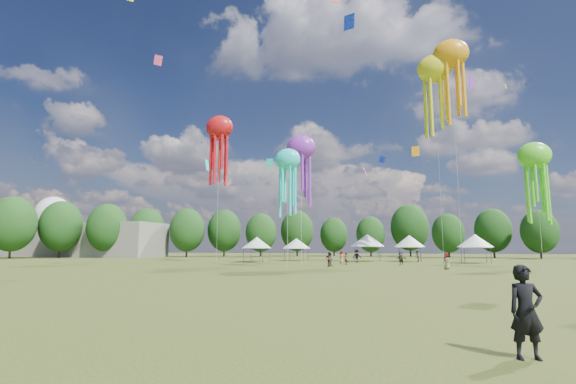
# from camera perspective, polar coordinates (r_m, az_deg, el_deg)

# --- Properties ---
(ground) EXTENTS (300.00, 300.00, 0.00)m
(ground) POSITION_cam_1_polar(r_m,az_deg,el_deg) (12.93, -4.30, -17.54)
(ground) COLOR #384416
(ground) RESTS_ON ground
(observer_main) EXTENTS (0.77, 0.61, 1.87)m
(observer_main) POSITION_cam_1_polar(r_m,az_deg,el_deg) (9.97, 29.99, -14.07)
(observer_main) COLOR black
(observer_main) RESTS_ON ground
(spectator_near) EXTENTS (0.78, 0.62, 1.55)m
(spectator_near) POSITION_cam_1_polar(r_m,az_deg,el_deg) (49.68, 5.82, -9.30)
(spectator_near) COLOR gray
(spectator_near) RESTS_ON ground
(spectators_far) EXTENTS (13.88, 23.36, 1.89)m
(spectators_far) POSITION_cam_1_polar(r_m,az_deg,el_deg) (58.10, 12.18, -8.84)
(spectators_far) COLOR gray
(spectators_far) RESTS_ON ground
(festival_tents) EXTENTS (37.73, 11.45, 4.43)m
(festival_tents) POSITION_cam_1_polar(r_m,az_deg,el_deg) (68.09, 10.29, -6.74)
(festival_tents) COLOR #47474C
(festival_tents) RESTS_ON ground
(show_kites) EXTENTS (45.49, 16.89, 31.26)m
(show_kites) POSITION_cam_1_polar(r_m,az_deg,el_deg) (59.27, 11.44, 10.35)
(show_kites) COLOR purple
(show_kites) RESTS_ON ground
(small_kites) EXTENTS (72.90, 54.62, 45.83)m
(small_kites) POSITION_cam_1_polar(r_m,az_deg,el_deg) (60.70, 10.03, 19.14)
(small_kites) COLOR purple
(small_kites) RESTS_ON ground
(treeline) EXTENTS (201.57, 95.24, 13.43)m
(treeline) POSITION_cam_1_polar(r_m,az_deg,el_deg) (75.05, 9.78, -4.26)
(treeline) COLOR #38281C
(treeline) RESTS_ON ground
(hangar) EXTENTS (40.00, 12.00, 8.00)m
(hangar) POSITION_cam_1_polar(r_m,az_deg,el_deg) (113.54, -26.35, -5.99)
(hangar) COLOR gray
(hangar) RESTS_ON ground
(radome) EXTENTS (9.00, 9.00, 16.00)m
(radome) POSITION_cam_1_polar(r_m,az_deg,el_deg) (129.20, -29.65, -3.23)
(radome) COLOR white
(radome) RESTS_ON ground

